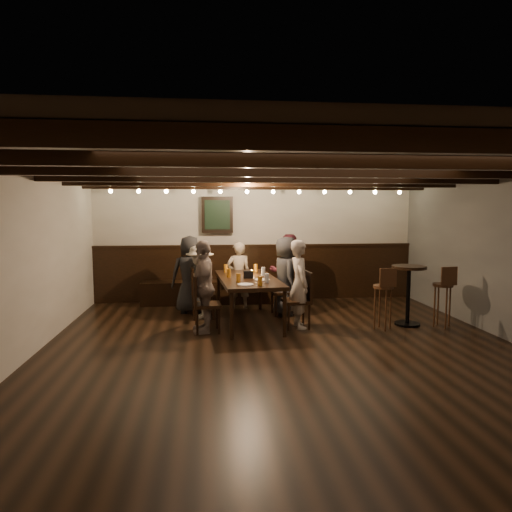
{
  "coord_description": "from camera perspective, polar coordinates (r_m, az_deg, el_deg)",
  "views": [
    {
      "loc": [
        -1.02,
        -5.76,
        1.88
      ],
      "look_at": [
        -0.25,
        1.3,
        1.13
      ],
      "focal_mm": 32.0,
      "sensor_mm": 36.0,
      "label": 1
    }
  ],
  "objects": [
    {
      "name": "person_bench_right",
      "position": [
        8.53,
        3.95,
        -1.96
      ],
      "size": [
        0.72,
        0.58,
        1.4
      ],
      "primitive_type": "imported",
      "rotation": [
        0.0,
        0.0,
        3.22
      ],
      "color": "#571D2A",
      "rests_on": "floor"
    },
    {
      "name": "pint_b",
      "position": [
        8.13,
        -0.05,
        -1.51
      ],
      "size": [
        0.07,
        0.07,
        0.14
      ],
      "primitive_type": "cylinder",
      "color": "#BF7219",
      "rests_on": "dining_table"
    },
    {
      "name": "dining_table",
      "position": [
        7.47,
        -1.04,
        -3.19
      ],
      "size": [
        1.04,
        2.06,
        0.75
      ],
      "rotation": [
        0.0,
        0.0,
        0.07
      ],
      "color": "black",
      "rests_on": "floor"
    },
    {
      "name": "bar_stool_left",
      "position": [
        7.38,
        15.58,
        -6.07
      ],
      "size": [
        0.31,
        0.32,
        0.98
      ],
      "rotation": [
        0.0,
        0.0,
        0.09
      ],
      "color": "#321D10",
      "rests_on": "floor"
    },
    {
      "name": "person_left_near",
      "position": [
        7.84,
        -7.0,
        -3.19
      ],
      "size": [
        0.53,
        0.85,
        1.27
      ],
      "primitive_type": "imported",
      "rotation": [
        0.0,
        0.0,
        -1.5
      ],
      "color": "#BAB29D",
      "rests_on": "floor"
    },
    {
      "name": "chair_right_far",
      "position": [
        7.27,
        5.19,
        -6.8
      ],
      "size": [
        0.44,
        0.44,
        0.89
      ],
      "rotation": [
        0.0,
        0.0,
        1.64
      ],
      "color": "black",
      "rests_on": "floor"
    },
    {
      "name": "chair_left_near",
      "position": [
        7.91,
        -6.74,
        -5.81
      ],
      "size": [
        0.43,
        0.43,
        0.87
      ],
      "rotation": [
        0.0,
        0.0,
        -1.5
      ],
      "color": "black",
      "rests_on": "floor"
    },
    {
      "name": "room",
      "position": [
        8.04,
        -0.96,
        0.24
      ],
      "size": [
        7.0,
        7.0,
        7.0
      ],
      "color": "black",
      "rests_on": "ground"
    },
    {
      "name": "pint_a",
      "position": [
        8.1,
        -3.8,
        -1.55
      ],
      "size": [
        0.07,
        0.07,
        0.14
      ],
      "primitive_type": "cylinder",
      "color": "#BF7219",
      "rests_on": "dining_table"
    },
    {
      "name": "pint_g",
      "position": [
        6.68,
        0.51,
        -3.14
      ],
      "size": [
        0.07,
        0.07,
        0.14
      ],
      "primitive_type": "cylinder",
      "color": "#BF7219",
      "rests_on": "dining_table"
    },
    {
      "name": "pint_f",
      "position": [
        6.95,
        1.33,
        -2.79
      ],
      "size": [
        0.07,
        0.07,
        0.14
      ],
      "primitive_type": "cylinder",
      "color": "silver",
      "rests_on": "dining_table"
    },
    {
      "name": "pint_c",
      "position": [
        7.51,
        -3.42,
        -2.14
      ],
      "size": [
        0.07,
        0.07,
        0.14
      ],
      "primitive_type": "cylinder",
      "color": "#BF7219",
      "rests_on": "dining_table"
    },
    {
      "name": "person_right_far",
      "position": [
        7.2,
        5.46,
        -3.5
      ],
      "size": [
        0.37,
        0.53,
        1.39
      ],
      "primitive_type": "imported",
      "rotation": [
        0.0,
        0.0,
        1.64
      ],
      "color": "#BAAC9D",
      "rests_on": "floor"
    },
    {
      "name": "plate_near",
      "position": [
        6.76,
        -1.32,
        -3.58
      ],
      "size": [
        0.24,
        0.24,
        0.01
      ],
      "primitive_type": "cylinder",
      "color": "white",
      "rests_on": "dining_table"
    },
    {
      "name": "pint_d",
      "position": [
        7.7,
        0.92,
        -1.93
      ],
      "size": [
        0.07,
        0.07,
        0.14
      ],
      "primitive_type": "cylinder",
      "color": "silver",
      "rests_on": "dining_table"
    },
    {
      "name": "condiment_caddy",
      "position": [
        7.4,
        -0.98,
        -2.32
      ],
      "size": [
        0.15,
        0.1,
        0.12
      ],
      "primitive_type": "cube",
      "color": "black",
      "rests_on": "dining_table"
    },
    {
      "name": "plate_far",
      "position": [
        7.2,
        0.77,
        -2.98
      ],
      "size": [
        0.24,
        0.24,
        0.01
      ],
      "primitive_type": "cylinder",
      "color": "white",
      "rests_on": "dining_table"
    },
    {
      "name": "person_left_far",
      "position": [
        6.94,
        -6.56,
        -3.8
      ],
      "size": [
        0.4,
        0.85,
        1.41
      ],
      "primitive_type": "imported",
      "rotation": [
        0.0,
        0.0,
        -1.5
      ],
      "color": "gray",
      "rests_on": "floor"
    },
    {
      "name": "chair_left_far",
      "position": [
        7.03,
        -6.26,
        -7.29
      ],
      "size": [
        0.43,
        0.43,
        0.88
      ],
      "rotation": [
        0.0,
        0.0,
        -1.5
      ],
      "color": "black",
      "rests_on": "floor"
    },
    {
      "name": "chair_right_near",
      "position": [
        8.13,
        3.47,
        -5.52
      ],
      "size": [
        0.41,
        0.41,
        0.85
      ],
      "rotation": [
        0.0,
        0.0,
        1.64
      ],
      "color": "black",
      "rests_on": "floor"
    },
    {
      "name": "bar_stool_right",
      "position": [
        7.85,
        22.27,
        -5.59
      ],
      "size": [
        0.31,
        0.33,
        0.98
      ],
      "rotation": [
        0.0,
        0.0,
        0.11
      ],
      "color": "#321D10",
      "rests_on": "floor"
    },
    {
      "name": "high_top_table",
      "position": [
        7.72,
        18.52,
        -3.61
      ],
      "size": [
        0.54,
        0.54,
        0.97
      ],
      "color": "black",
      "rests_on": "floor"
    },
    {
      "name": "candle",
      "position": [
        7.77,
        -0.53,
        -2.19
      ],
      "size": [
        0.05,
        0.05,
        0.05
      ],
      "primitive_type": "cylinder",
      "color": "beige",
      "rests_on": "dining_table"
    },
    {
      "name": "person_right_near",
      "position": [
        8.06,
        3.71,
        -2.5
      ],
      "size": [
        0.49,
        0.71,
        1.38
      ],
      "primitive_type": "imported",
      "rotation": [
        0.0,
        0.0,
        1.64
      ],
      "color": "#292A2C",
      "rests_on": "floor"
    },
    {
      "name": "pint_e",
      "position": [
        6.98,
        -2.22,
        -2.76
      ],
      "size": [
        0.07,
        0.07,
        0.14
      ],
      "primitive_type": "cylinder",
      "color": "#BF7219",
      "rests_on": "dining_table"
    },
    {
      "name": "person_bench_centre",
      "position": [
        8.51,
        -2.19,
        -2.45
      ],
      "size": [
        0.48,
        0.34,
        1.26
      ],
      "primitive_type": "imported",
      "rotation": [
        0.0,
        0.0,
        3.22
      ],
      "color": "gray",
      "rests_on": "floor"
    },
    {
      "name": "person_bench_left",
      "position": [
        8.27,
        -8.24,
        -2.28
      ],
      "size": [
        0.71,
        0.49,
        1.4
      ],
      "primitive_type": "imported",
      "rotation": [
        0.0,
        0.0,
        3.22
      ],
      "color": "black",
      "rests_on": "floor"
    }
  ]
}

